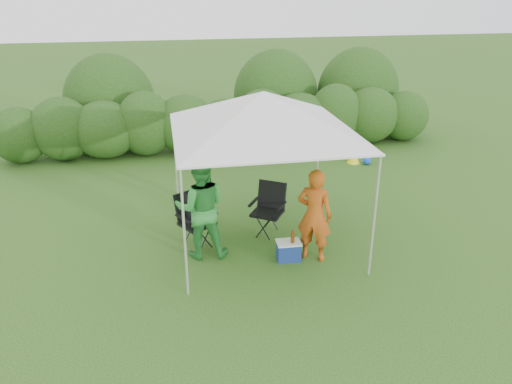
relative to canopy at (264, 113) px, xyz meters
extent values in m
plane|color=#37621F|center=(0.00, -0.50, -2.46)|extent=(70.00, 70.00, 0.00)
ellipsoid|color=#284E18|center=(-5.46, 5.50, -1.71)|extent=(1.50, 1.28, 1.50)
cylinder|color=#382616|center=(-5.46, 5.50, -2.31)|extent=(0.12, 0.12, 0.30)
ellipsoid|color=#284E18|center=(-4.37, 5.50, -1.60)|extent=(1.65, 1.40, 1.73)
cylinder|color=#382616|center=(-4.37, 5.50, -2.31)|extent=(0.12, 0.12, 0.30)
ellipsoid|color=#284E18|center=(-3.28, 5.50, -1.67)|extent=(1.80, 1.53, 1.57)
cylinder|color=#382616|center=(-3.28, 5.50, -2.31)|extent=(0.12, 0.12, 0.30)
ellipsoid|color=#284E18|center=(-2.18, 5.50, -1.56)|extent=(1.58, 1.34, 1.80)
cylinder|color=#382616|center=(-2.18, 5.50, -2.31)|extent=(0.12, 0.12, 0.30)
ellipsoid|color=#284E18|center=(-1.09, 5.50, -1.64)|extent=(1.73, 1.47, 1.65)
cylinder|color=#382616|center=(-1.09, 5.50, -2.31)|extent=(0.12, 0.12, 0.30)
ellipsoid|color=#284E18|center=(0.00, 5.50, -1.71)|extent=(1.50, 1.28, 1.50)
cylinder|color=#382616|center=(0.00, 5.50, -2.31)|extent=(0.12, 0.12, 0.30)
ellipsoid|color=#284E18|center=(1.09, 5.50, -1.60)|extent=(1.65, 1.40, 1.73)
cylinder|color=#382616|center=(1.09, 5.50, -2.31)|extent=(0.12, 0.12, 0.30)
ellipsoid|color=#284E18|center=(2.18, 5.50, -1.67)|extent=(1.80, 1.53, 1.57)
cylinder|color=#382616|center=(2.18, 5.50, -2.31)|extent=(0.12, 0.12, 0.30)
ellipsoid|color=#284E18|center=(3.28, 5.50, -1.56)|extent=(1.57, 1.34, 1.80)
cylinder|color=#382616|center=(3.28, 5.50, -2.31)|extent=(0.12, 0.12, 0.30)
ellipsoid|color=#284E18|center=(4.37, 5.50, -1.64)|extent=(1.72, 1.47, 1.65)
cylinder|color=#382616|center=(4.37, 5.50, -2.31)|extent=(0.12, 0.12, 0.30)
ellipsoid|color=#284E18|center=(5.46, 5.50, -1.71)|extent=(1.50, 1.28, 1.50)
cylinder|color=#382616|center=(5.46, 5.50, -2.31)|extent=(0.12, 0.12, 0.30)
cylinder|color=silver|center=(-1.50, -1.50, -1.41)|extent=(0.04, 0.04, 2.10)
cylinder|color=silver|center=(1.50, -1.50, -1.41)|extent=(0.04, 0.04, 2.10)
cylinder|color=silver|center=(-1.50, 1.50, -1.41)|extent=(0.04, 0.04, 2.10)
cylinder|color=silver|center=(1.50, 1.50, -1.41)|extent=(0.04, 0.04, 2.10)
cube|color=white|center=(0.00, 0.00, -0.35)|extent=(3.10, 3.10, 0.03)
pyramid|color=white|center=(0.00, 0.00, 0.02)|extent=(3.10, 3.10, 0.70)
cube|color=black|center=(0.14, 0.26, -2.02)|extent=(0.73, 0.72, 0.05)
cube|color=black|center=(0.26, 0.46, -1.73)|extent=(0.54, 0.42, 0.52)
cube|color=black|center=(-0.10, 0.41, -1.83)|extent=(0.29, 0.42, 0.03)
cube|color=black|center=(0.38, 0.11, -1.83)|extent=(0.29, 0.42, 0.03)
cylinder|color=black|center=(-0.18, 0.19, -2.24)|extent=(0.03, 0.03, 0.44)
cylinder|color=black|center=(0.21, -0.05, -2.24)|extent=(0.03, 0.03, 0.44)
cylinder|color=black|center=(0.07, 0.58, -2.24)|extent=(0.03, 0.03, 0.44)
cylinder|color=black|center=(0.46, 0.33, -2.24)|extent=(0.03, 0.03, 0.44)
cube|color=black|center=(-1.22, 0.05, -2.02)|extent=(0.73, 0.72, 0.05)
cube|color=black|center=(-1.34, 0.25, -1.72)|extent=(0.55, 0.41, 0.53)
cube|color=black|center=(-1.46, -0.10, -1.83)|extent=(0.29, 0.43, 0.03)
cube|color=black|center=(-0.97, 0.20, -1.83)|extent=(0.29, 0.43, 0.03)
cylinder|color=black|center=(-1.30, -0.27, -2.24)|extent=(0.03, 0.03, 0.45)
cylinder|color=black|center=(-0.90, -0.03, -2.24)|extent=(0.03, 0.03, 0.45)
cylinder|color=black|center=(-1.54, 0.13, -2.24)|extent=(0.03, 0.03, 0.45)
cylinder|color=black|center=(-1.14, 0.37, -2.24)|extent=(0.03, 0.03, 0.45)
imported|color=#BF4F15|center=(0.74, -0.78, -1.63)|extent=(0.73, 0.66, 1.67)
imported|color=green|center=(-1.16, -0.31, -1.54)|extent=(0.96, 0.78, 1.85)
cube|color=navy|center=(0.30, -0.76, -2.30)|extent=(0.41, 0.30, 0.32)
cube|color=silver|center=(0.30, -0.76, -2.12)|extent=(0.43, 0.32, 0.03)
cylinder|color=#592D0C|center=(0.36, -0.80, -1.98)|extent=(0.07, 0.07, 0.26)
cone|color=yellow|center=(3.26, 3.80, -2.32)|extent=(0.35, 0.35, 0.29)
sphere|color=blue|center=(3.55, 3.61, -2.35)|extent=(0.23, 0.23, 0.23)
camera|label=1|loc=(-1.68, -8.14, 2.09)|focal=35.00mm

